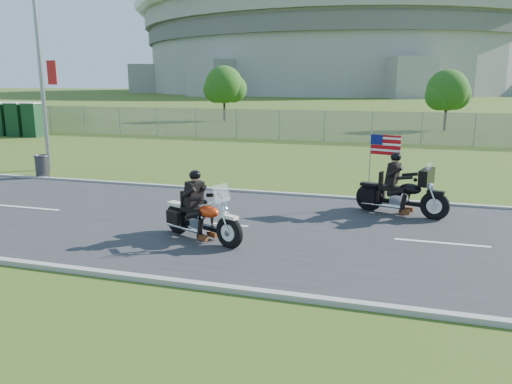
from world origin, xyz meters
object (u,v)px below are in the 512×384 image
(streetlight, at_px, (42,38))
(trash_can, at_px, (42,167))
(porta_toilet_c, at_px, (1,119))
(motorcycle_lead, at_px, (201,219))
(porta_toilet_a, at_px, (34,120))
(motorcycle_follow, at_px, (401,195))
(porta_toilet_b, at_px, (17,120))

(streetlight, xyz_separation_m, trash_can, (1.02, -1.92, -5.18))
(porta_toilet_c, xyz_separation_m, motorcycle_lead, (23.12, -18.36, -0.59))
(streetlight, xyz_separation_m, porta_toilet_a, (-10.02, 10.78, -4.49))
(motorcycle_lead, xyz_separation_m, motorcycle_follow, (4.67, 3.84, 0.07))
(porta_toilet_a, relative_size, porta_toilet_b, 1.00)
(porta_toilet_b, height_order, trash_can, porta_toilet_b)
(porta_toilet_a, xyz_separation_m, trash_can, (11.04, -12.70, -0.69))
(motorcycle_lead, bearing_deg, porta_toilet_c, 165.17)
(trash_can, bearing_deg, porta_toilet_b, 134.40)
(streetlight, height_order, porta_toilet_a, streetlight)
(motorcycle_follow, bearing_deg, trash_can, -171.65)
(streetlight, xyz_separation_m, porta_toilet_c, (-12.82, 10.78, -4.49))
(motorcycle_follow, bearing_deg, porta_toilet_b, 166.96)
(porta_toilet_a, bearing_deg, porta_toilet_c, 180.00)
(motorcycle_lead, height_order, motorcycle_follow, motorcycle_follow)
(streetlight, distance_m, motorcycle_follow, 16.23)
(streetlight, distance_m, porta_toilet_a, 15.39)
(porta_toilet_b, xyz_separation_m, motorcycle_follow, (26.39, -14.52, -0.52))
(porta_toilet_a, distance_m, porta_toilet_b, 1.40)
(streetlight, distance_m, porta_toilet_c, 17.34)
(motorcycle_follow, bearing_deg, motorcycle_lead, -124.76)
(trash_can, bearing_deg, motorcycle_follow, -7.43)
(porta_toilet_b, bearing_deg, porta_toilet_a, 0.00)
(porta_toilet_c, distance_m, motorcycle_lead, 29.53)
(streetlight, relative_size, motorcycle_follow, 3.70)
(porta_toilet_c, bearing_deg, motorcycle_lead, -38.46)
(motorcycle_follow, bearing_deg, streetlight, -178.25)
(porta_toilet_c, bearing_deg, motorcycle_follow, -27.59)
(porta_toilet_b, height_order, porta_toilet_c, same)
(porta_toilet_a, height_order, motorcycle_follow, motorcycle_follow)
(porta_toilet_c, relative_size, motorcycle_follow, 0.85)
(porta_toilet_a, xyz_separation_m, motorcycle_lead, (20.32, -18.36, -0.59))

